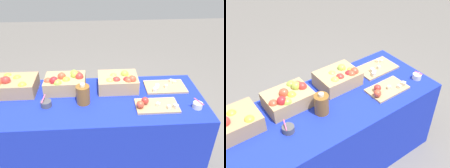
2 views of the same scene
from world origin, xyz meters
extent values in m
plane|color=slate|center=(0.00, 0.00, 0.00)|extent=(10.00, 10.00, 0.00)
cube|color=#192DB7|center=(0.00, 0.00, 0.37)|extent=(1.90, 0.76, 0.74)
cube|color=tan|center=(-0.73, 0.17, 0.80)|extent=(0.38, 0.29, 0.13)
sphere|color=#B2332D|center=(-0.78, 0.13, 0.88)|extent=(0.08, 0.08, 0.08)
sphere|color=gold|center=(-0.71, 0.21, 0.85)|extent=(0.08, 0.08, 0.08)
sphere|color=gold|center=(-0.63, 0.07, 0.86)|extent=(0.08, 0.08, 0.08)
sphere|color=gold|center=(-0.81, 0.26, 0.85)|extent=(0.08, 0.08, 0.08)
sphere|color=red|center=(-0.84, 0.19, 0.84)|extent=(0.08, 0.08, 0.08)
cube|color=tan|center=(-0.28, 0.18, 0.80)|extent=(0.37, 0.27, 0.13)
sphere|color=#D14C33|center=(-0.42, 0.13, 0.86)|extent=(0.08, 0.08, 0.08)
sphere|color=red|center=(-0.36, 0.10, 0.88)|extent=(0.08, 0.08, 0.08)
sphere|color=#99B742|center=(-0.19, 0.20, 0.88)|extent=(0.08, 0.08, 0.08)
sphere|color=#99B742|center=(-0.20, 0.26, 0.86)|extent=(0.08, 0.08, 0.08)
sphere|color=gold|center=(-0.26, 0.14, 0.86)|extent=(0.08, 0.08, 0.08)
sphere|color=#D14C33|center=(-0.17, 0.22, 0.87)|extent=(0.08, 0.08, 0.08)
sphere|color=#B2332D|center=(-0.15, 0.18, 0.87)|extent=(0.08, 0.08, 0.08)
sphere|color=#D14C33|center=(-0.31, 0.18, 0.88)|extent=(0.08, 0.08, 0.08)
sphere|color=gold|center=(-0.13, 0.20, 0.84)|extent=(0.08, 0.08, 0.08)
sphere|color=#99B742|center=(-0.33, 0.08, 0.86)|extent=(0.08, 0.08, 0.08)
cube|color=tan|center=(0.21, 0.17, 0.80)|extent=(0.36, 0.28, 0.13)
sphere|color=#B2332D|center=(0.19, 0.11, 0.86)|extent=(0.08, 0.08, 0.08)
sphere|color=#99B742|center=(0.27, 0.21, 0.87)|extent=(0.08, 0.08, 0.08)
sphere|color=#99B742|center=(0.33, 0.15, 0.84)|extent=(0.08, 0.08, 0.08)
sphere|color=#D14C33|center=(0.29, 0.09, 0.86)|extent=(0.08, 0.08, 0.08)
sphere|color=#D14C33|center=(0.33, 0.10, 0.87)|extent=(0.08, 0.08, 0.08)
sphere|color=red|center=(0.28, 0.11, 0.85)|extent=(0.08, 0.08, 0.08)
sphere|color=#B2C64C|center=(0.17, 0.20, 0.85)|extent=(0.08, 0.08, 0.08)
sphere|color=#B2C64C|center=(0.13, 0.10, 0.85)|extent=(0.08, 0.08, 0.08)
cube|color=tan|center=(0.51, -0.14, 0.75)|extent=(0.36, 0.21, 0.02)
cube|color=beige|center=(0.51, -0.16, 0.77)|extent=(0.04, 0.04, 0.03)
sphere|color=#D14C33|center=(0.36, -0.17, 0.79)|extent=(0.06, 0.06, 0.06)
sphere|color=#B2332D|center=(0.41, -0.12, 0.79)|extent=(0.06, 0.06, 0.06)
cube|color=beige|center=(0.40, -0.12, 0.77)|extent=(0.03, 0.03, 0.02)
cube|color=beige|center=(0.65, -0.20, 0.78)|extent=(0.05, 0.05, 0.03)
cube|color=beige|center=(0.59, -0.20, 0.77)|extent=(0.03, 0.03, 0.03)
cube|color=tan|center=(0.65, 0.15, 0.75)|extent=(0.38, 0.24, 0.02)
cube|color=beige|center=(0.74, 0.22, 0.77)|extent=(0.03, 0.03, 0.03)
cube|color=beige|center=(0.57, 0.12, 0.78)|extent=(0.04, 0.04, 0.04)
cube|color=beige|center=(0.65, 0.12, 0.77)|extent=(0.03, 0.03, 0.03)
cube|color=beige|center=(0.55, 0.08, 0.78)|extent=(0.05, 0.05, 0.04)
cube|color=beige|center=(0.76, 0.19, 0.77)|extent=(0.04, 0.04, 0.03)
cube|color=beige|center=(0.72, 0.22, 0.77)|extent=(0.04, 0.04, 0.03)
cube|color=beige|center=(0.53, 0.07, 0.77)|extent=(0.03, 0.03, 0.03)
cylinder|color=#4C4C51|center=(-0.42, -0.08, 0.77)|extent=(0.09, 0.09, 0.05)
cylinder|color=#EA598C|center=(-0.44, -0.07, 0.81)|extent=(0.03, 0.08, 0.04)
cylinder|color=silver|center=(0.84, -0.18, 0.76)|extent=(0.08, 0.08, 0.05)
cylinder|color=#EA598C|center=(0.83, -0.20, 0.81)|extent=(0.09, 0.03, 0.06)
cylinder|color=brown|center=(-0.11, -0.05, 0.82)|extent=(0.12, 0.12, 0.16)
cylinder|color=silver|center=(-0.11, -0.05, 0.92)|extent=(0.04, 0.04, 0.02)
camera|label=1|loc=(0.02, -1.75, 1.94)|focal=38.56mm
camera|label=2|loc=(-0.97, -1.44, 2.25)|focal=45.03mm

